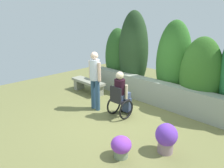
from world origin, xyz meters
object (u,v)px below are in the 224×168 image
object	(u,v)px
flower_pot_purple_near	(166,137)
flower_pot_terracotta_by_wall	(121,146)
person_in_wheelchair	(121,96)
stone_bench	(88,84)
person_standing_companion	(95,77)

from	to	relation	value
flower_pot_purple_near	flower_pot_terracotta_by_wall	bearing A→B (deg)	-125.57
person_in_wheelchair	flower_pot_purple_near	bearing A→B (deg)	-25.66
flower_pot_purple_near	stone_bench	bearing A→B (deg)	163.87
person_in_wheelchair	flower_pot_terracotta_by_wall	world-z (taller)	person_in_wheelchair
stone_bench	flower_pot_terracotta_by_wall	world-z (taller)	stone_bench
person_standing_companion	flower_pot_terracotta_by_wall	bearing A→B (deg)	-44.21
person_in_wheelchair	flower_pot_terracotta_by_wall	bearing A→B (deg)	-55.15
person_standing_companion	flower_pot_terracotta_by_wall	xyz separation A→B (m)	(2.12, -1.15, -0.79)
stone_bench	flower_pot_purple_near	size ratio (longest dim) A/B	2.27
person_in_wheelchair	stone_bench	bearing A→B (deg)	157.20
person_standing_companion	flower_pot_purple_near	world-z (taller)	person_standing_companion
flower_pot_purple_near	person_in_wheelchair	bearing A→B (deg)	162.31
stone_bench	person_in_wheelchair	world-z (taller)	person_in_wheelchair
flower_pot_terracotta_by_wall	person_in_wheelchair	bearing A→B (deg)	132.83
flower_pot_terracotta_by_wall	flower_pot_purple_near	bearing A→B (deg)	54.43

